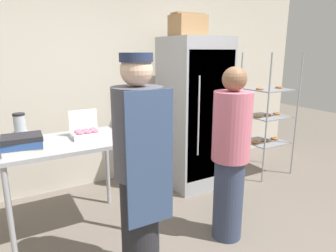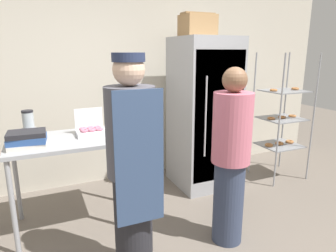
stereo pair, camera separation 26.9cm
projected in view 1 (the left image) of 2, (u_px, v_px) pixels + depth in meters
back_wall at (114, 75)px, 3.94m from camera, size 6.40×0.12×2.84m
refrigerator at (194, 113)px, 3.87m from camera, size 0.72×0.77×1.90m
baking_rack at (267, 117)px, 4.23m from camera, size 0.61×0.54×1.71m
prep_counter at (64, 152)px, 2.80m from camera, size 1.10×0.72×0.92m
donut_box at (86, 132)px, 2.90m from camera, size 0.28×0.21×0.26m
blender_pitcher at (20, 129)px, 2.77m from camera, size 0.13×0.13×0.26m
binder_stack at (22, 144)px, 2.47m from camera, size 0.33×0.27×0.14m
cardboard_storage_box at (188, 25)px, 3.53m from camera, size 0.38×0.31×0.26m
person_baker at (139, 168)px, 2.20m from camera, size 0.36×0.38×1.72m
person_customer at (230, 155)px, 2.69m from camera, size 0.34×0.34×1.61m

